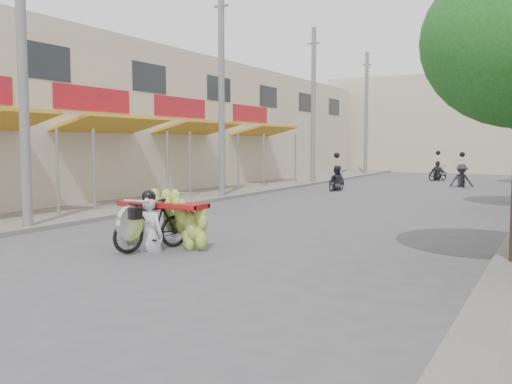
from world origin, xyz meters
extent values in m
plane|color=#525257|center=(0.00, 0.00, 0.00)|extent=(120.00, 120.00, 0.00)
cube|color=slate|center=(-7.00, 15.00, 0.06)|extent=(4.00, 60.00, 0.12)
cube|color=beige|center=(-12.00, 14.00, 3.00)|extent=(8.00, 40.00, 6.00)
cylinder|color=slate|center=(-6.30, 4.80, 1.27)|extent=(0.08, 0.08, 2.55)
cube|color=gold|center=(-7.12, 8.00, 2.75)|extent=(1.77, 4.00, 0.53)
cylinder|color=slate|center=(-6.30, 6.20, 1.27)|extent=(0.08, 0.08, 2.55)
cylinder|color=slate|center=(-6.30, 9.80, 1.27)|extent=(0.08, 0.08, 2.55)
cube|color=maroon|center=(-8.00, 8.00, 3.60)|extent=(0.10, 3.50, 0.80)
cube|color=gold|center=(-7.12, 13.00, 2.75)|extent=(1.77, 4.00, 0.53)
cylinder|color=slate|center=(-6.30, 11.20, 1.27)|extent=(0.08, 0.08, 2.55)
cylinder|color=slate|center=(-6.30, 14.80, 1.27)|extent=(0.08, 0.08, 2.55)
cube|color=maroon|center=(-8.00, 13.00, 3.60)|extent=(0.10, 3.50, 0.80)
cube|color=gold|center=(-7.12, 19.00, 2.75)|extent=(1.77, 4.00, 0.53)
cylinder|color=slate|center=(-6.30, 17.20, 1.27)|extent=(0.08, 0.08, 2.55)
cylinder|color=slate|center=(-6.30, 20.80, 1.27)|extent=(0.08, 0.08, 2.55)
cube|color=maroon|center=(-8.00, 19.00, 3.60)|extent=(0.10, 3.50, 0.80)
cube|color=#1E2328|center=(-8.02, 6.00, 4.60)|extent=(0.08, 2.00, 1.10)
cube|color=#1E2328|center=(-8.02, 11.00, 4.60)|extent=(0.08, 2.00, 1.10)
cube|color=#1E2328|center=(-8.02, 16.00, 4.60)|extent=(0.08, 2.00, 1.10)
cube|color=#1E2328|center=(-8.02, 21.00, 4.60)|extent=(0.08, 2.00, 1.10)
cube|color=#1E2328|center=(-8.02, 26.00, 4.60)|extent=(0.08, 2.00, 1.10)
cube|color=#1E2328|center=(-8.02, 31.00, 4.60)|extent=(0.08, 2.00, 1.10)
cube|color=beige|center=(0.00, 38.00, 3.50)|extent=(20.00, 6.00, 7.00)
cylinder|color=slate|center=(-5.40, 3.00, 4.00)|extent=(0.24, 0.24, 8.00)
cylinder|color=slate|center=(-5.40, 12.00, 4.00)|extent=(0.24, 0.24, 8.00)
cube|color=slate|center=(-5.40, 12.00, 7.20)|extent=(0.60, 0.08, 0.08)
cylinder|color=slate|center=(-5.40, 21.00, 4.00)|extent=(0.24, 0.24, 8.00)
cube|color=slate|center=(-5.40, 21.00, 7.20)|extent=(0.60, 0.08, 0.08)
cylinder|color=slate|center=(-5.40, 30.00, 4.00)|extent=(0.24, 0.24, 8.00)
cube|color=slate|center=(-5.40, 30.00, 7.20)|extent=(0.60, 0.08, 0.08)
imported|color=black|center=(-1.10, 2.37, 0.51)|extent=(1.08, 1.79, 1.02)
cylinder|color=silver|center=(-1.10, 1.72, 0.62)|extent=(0.10, 0.66, 0.66)
cube|color=black|center=(-1.10, 1.82, 0.80)|extent=(0.28, 0.22, 0.22)
cylinder|color=silver|center=(-1.10, 1.92, 1.02)|extent=(0.60, 0.05, 0.05)
cube|color=maroon|center=(-1.10, 2.72, 0.88)|extent=(1.93, 0.55, 0.10)
imported|color=silver|center=(-1.10, 2.32, 1.10)|extent=(0.58, 0.43, 1.60)
sphere|color=black|center=(-1.10, 2.29, 1.87)|extent=(0.28, 0.28, 0.28)
imported|color=black|center=(-2.84, 17.58, 0.46)|extent=(0.63, 1.63, 0.91)
imported|color=#2A2B33|center=(-2.84, 17.58, 1.12)|extent=(0.80, 0.50, 1.65)
sphere|color=black|center=(-2.84, 17.58, 1.58)|extent=(0.26, 0.26, 0.26)
imported|color=black|center=(1.76, 22.42, 0.47)|extent=(0.96, 1.67, 0.95)
imported|color=#2A2B33|center=(1.76, 22.42, 1.12)|extent=(1.18, 0.87, 1.65)
sphere|color=black|center=(1.76, 22.42, 1.58)|extent=(0.26, 0.26, 0.26)
imported|color=black|center=(-0.15, 26.65, 0.43)|extent=(1.14, 1.63, 0.86)
imported|color=#2A2B33|center=(-0.15, 26.65, 1.12)|extent=(1.11, 0.89, 1.65)
sphere|color=black|center=(-0.15, 26.65, 1.58)|extent=(0.26, 0.26, 0.26)
camera|label=1|loc=(5.99, -6.48, 2.12)|focal=40.00mm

